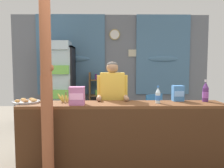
{
  "coord_description": "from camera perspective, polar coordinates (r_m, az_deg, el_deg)",
  "views": [
    {
      "loc": [
        -0.07,
        -2.92,
        1.49
      ],
      "look_at": [
        -0.0,
        0.92,
        1.17
      ],
      "focal_mm": 37.2,
      "sensor_mm": 36.0,
      "label": 1
    }
  ],
  "objects": [
    {
      "name": "timber_post",
      "position": [
        3.07,
        -15.84,
        0.97
      ],
      "size": [
        0.18,
        0.15,
        2.7
      ],
      "color": "#995133",
      "rests_on": "ground"
    },
    {
      "name": "soda_bottle_grape_soda",
      "position": [
        3.82,
        22.0,
        -1.9
      ],
      "size": [
        0.09,
        0.09,
        0.34
      ],
      "color": "#56286B",
      "rests_on": "stall_counter"
    },
    {
      "name": "snack_box_wafer",
      "position": [
        3.3,
        -8.6,
        -2.88
      ],
      "size": [
        0.21,
        0.16,
        0.26
      ],
      "color": "#B76699",
      "rests_on": "stall_counter"
    },
    {
      "name": "banana_bunch",
      "position": [
        3.57,
        -11.28,
        -3.41
      ],
      "size": [
        0.27,
        0.06,
        0.16
      ],
      "color": "#CCC14C",
      "rests_on": "stall_counter"
    },
    {
      "name": "bottle_shelf_rack",
      "position": [
        5.88,
        -3.27,
        -3.17
      ],
      "size": [
        0.48,
        0.28,
        1.3
      ],
      "color": "brown",
      "rests_on": "ground"
    },
    {
      "name": "ground_plane",
      "position": [
        4.44,
        -0.02,
        -14.81
      ],
      "size": [
        8.2,
        8.2,
        0.0
      ],
      "primitive_type": "plane",
      "color": "gray"
    },
    {
      "name": "drink_fridge",
      "position": [
        5.71,
        -12.89,
        0.89
      ],
      "size": [
        0.71,
        0.71,
        2.03
      ],
      "color": "black",
      "rests_on": "ground"
    },
    {
      "name": "soda_bottle_water",
      "position": [
        3.47,
        11.22,
        -2.86
      ],
      "size": [
        0.07,
        0.07,
        0.26
      ],
      "color": "silver",
      "rests_on": "stall_counter"
    },
    {
      "name": "back_wall_curtained",
      "position": [
        6.12,
        -0.3,
        4.3
      ],
      "size": [
        5.1,
        0.22,
        2.77
      ],
      "color": "slate",
      "rests_on": "ground"
    },
    {
      "name": "snack_box_biscuit",
      "position": [
        3.75,
        15.88,
        -2.2
      ],
      "size": [
        0.16,
        0.15,
        0.24
      ],
      "color": "#3D75B7",
      "rests_on": "stall_counter"
    },
    {
      "name": "stall_counter",
      "position": [
        3.4,
        2.7,
        -11.01
      ],
      "size": [
        2.99,
        0.51,
        0.93
      ],
      "color": "brown",
      "rests_on": "ground"
    },
    {
      "name": "pastry_tray",
      "position": [
        3.68,
        -20.31,
        -4.03
      ],
      "size": [
        0.4,
        0.4,
        0.06
      ],
      "color": "#BCBCC1",
      "rests_on": "stall_counter"
    },
    {
      "name": "shopkeeper",
      "position": [
        3.83,
        0.09,
        -3.07
      ],
      "size": [
        0.51,
        0.42,
        1.54
      ],
      "color": "#28282D",
      "rests_on": "ground"
    },
    {
      "name": "plastic_lawn_chair",
      "position": [
        5.18,
        9.41,
        -6.37
      ],
      "size": [
        0.59,
        0.59,
        0.86
      ],
      "color": "#3884D6",
      "rests_on": "ground"
    }
  ]
}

